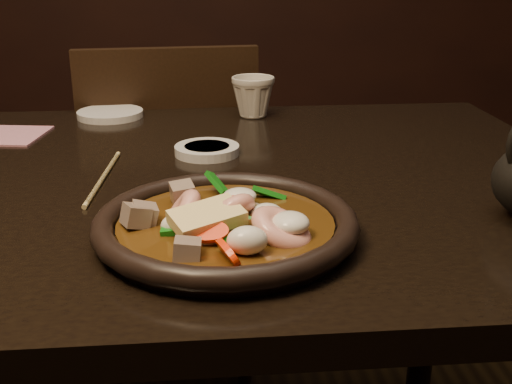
{
  "coord_description": "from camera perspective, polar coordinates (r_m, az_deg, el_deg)",
  "views": [
    {
      "loc": [
        0.19,
        -0.93,
        1.07
      ],
      "look_at": [
        0.26,
        -0.22,
        0.8
      ],
      "focal_mm": 45.0,
      "sensor_mm": 36.0,
      "label": 1
    }
  ],
  "objects": [
    {
      "name": "table",
      "position": [
        1.03,
        -15.57,
        -2.82
      ],
      "size": [
        1.6,
        0.9,
        0.75
      ],
      "color": "black",
      "rests_on": "floor"
    },
    {
      "name": "chair",
      "position": [
        1.62,
        -7.52,
        -1.0
      ],
      "size": [
        0.45,
        0.45,
        0.88
      ],
      "rotation": [
        0.0,
        0.0,
        3.22
      ],
      "color": "black",
      "rests_on": "floor"
    },
    {
      "name": "plate",
      "position": [
        0.76,
        -2.69,
        -2.99
      ],
      "size": [
        0.31,
        0.31,
        0.03
      ],
      "color": "black",
      "rests_on": "table"
    },
    {
      "name": "stirfry",
      "position": [
        0.74,
        -2.85,
        -2.79
      ],
      "size": [
        0.23,
        0.24,
        0.07
      ],
      "color": "#3C240B",
      "rests_on": "plate"
    },
    {
      "name": "soy_dish",
      "position": [
        1.08,
        -4.38,
        3.74
      ],
      "size": [
        0.11,
        0.11,
        0.02
      ],
      "primitive_type": "cylinder",
      "color": "silver",
      "rests_on": "table"
    },
    {
      "name": "saucer_right",
      "position": [
        1.36,
        -12.83,
        6.79
      ],
      "size": [
        0.13,
        0.13,
        0.01
      ],
      "primitive_type": "cylinder",
      "color": "silver",
      "rests_on": "table"
    },
    {
      "name": "tea_cup",
      "position": [
        1.32,
        -0.26,
        8.59
      ],
      "size": [
        0.1,
        0.1,
        0.09
      ],
      "primitive_type": "imported",
      "rotation": [
        0.0,
        0.0,
        0.16
      ],
      "color": "beige",
      "rests_on": "table"
    },
    {
      "name": "chopsticks",
      "position": [
        0.98,
        -13.43,
        1.28
      ],
      "size": [
        0.03,
        0.24,
        0.01
      ],
      "rotation": [
        0.0,
        0.0,
        -0.08
      ],
      "color": "tan",
      "rests_on": "table"
    },
    {
      "name": "napkin",
      "position": [
        1.27,
        -21.32,
        4.71
      ],
      "size": [
        0.15,
        0.15,
        0.0
      ],
      "primitive_type": "cube",
      "rotation": [
        0.0,
        0.0,
        -0.15
      ],
      "color": "#B36E7E",
      "rests_on": "table"
    }
  ]
}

